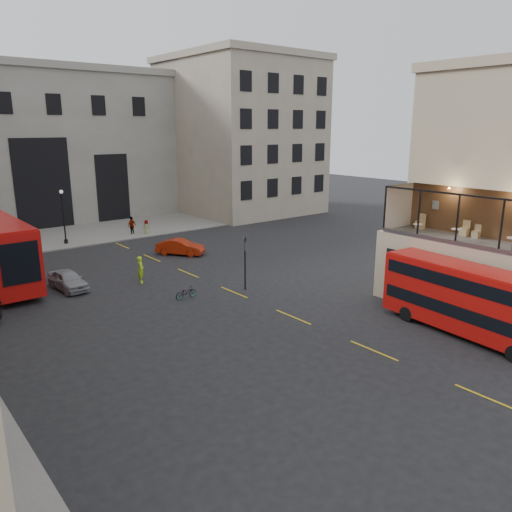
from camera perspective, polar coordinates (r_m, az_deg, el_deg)
ground at (r=28.21m, az=15.81°, el=-9.28°), size 140.00×140.00×0.00m
host_building_main at (r=34.80m, az=26.34°, el=7.54°), size 7.26×11.40×15.10m
host_frontage at (r=32.76m, az=22.69°, el=-2.35°), size 3.00×11.00×4.50m
cafe_floor at (r=32.21m, az=23.09°, el=1.58°), size 3.00×10.00×0.10m
gateway at (r=64.59m, az=-24.86°, el=11.70°), size 35.00×10.60×18.00m
building_right at (r=68.45m, az=-1.85°, el=13.93°), size 16.60×18.60×20.00m
pavement_far at (r=55.79m, az=-22.19°, el=2.02°), size 40.00×12.00×0.12m
traffic_light_near at (r=34.58m, az=-1.27°, el=-0.04°), size 0.16×0.20×3.80m
street_lamp_b at (r=51.61m, az=-21.10°, el=3.82°), size 0.36×0.36×5.33m
bus_near at (r=29.41m, az=23.02°, el=-4.36°), size 3.05×9.91×3.89m
car_a at (r=37.51m, az=-20.69°, el=-2.58°), size 1.96×4.18×1.39m
car_b at (r=45.16m, az=-8.64°, el=1.03°), size 3.77×4.29×1.40m
bicycle at (r=33.68m, az=-8.01°, el=-4.16°), size 1.56×0.55×0.82m
cyclist at (r=37.55m, az=-13.04°, el=-1.51°), size 0.73×0.85×1.98m
pedestrian_c at (r=54.45m, az=-14.01°, el=3.38°), size 1.25×0.87×1.97m
pedestrian_d at (r=54.46m, az=-12.41°, el=3.24°), size 0.86×0.88×1.53m
cafe_table_near at (r=30.21m, az=27.26°, el=1.41°), size 0.61×0.61×0.77m
cafe_table_mid at (r=31.54m, az=21.91°, el=2.46°), size 0.60×0.60×0.76m
cafe_table_far at (r=32.82m, az=17.98°, el=3.13°), size 0.53×0.53×0.66m
cafe_chair_b at (r=33.01m, az=23.84°, el=2.32°), size 0.42×0.42×0.82m
cafe_chair_c at (r=33.42m, az=22.72°, el=2.64°), size 0.49×0.49×0.95m
cafe_chair_d at (r=34.79m, az=18.26°, el=3.49°), size 0.48×0.48×0.98m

